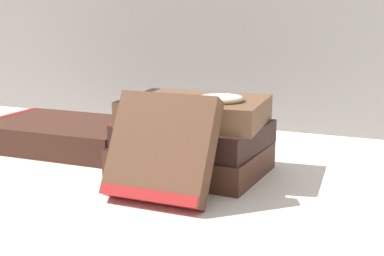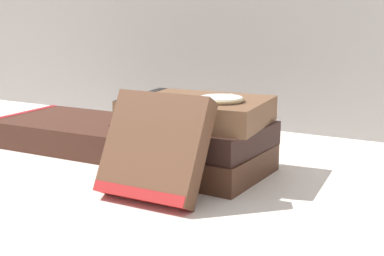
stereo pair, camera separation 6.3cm
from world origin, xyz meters
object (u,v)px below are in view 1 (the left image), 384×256
Objects in this scene: book_flat_middle at (191,134)px; pocket_watch at (221,99)px; reading_glasses at (206,141)px; book_side_left at (62,134)px; book_leaning_front at (161,153)px; book_flat_top at (192,110)px; book_flat_bottom at (188,159)px.

book_flat_middle is 0.07m from pocket_watch.
book_flat_middle is 1.78× the size of reading_glasses.
book_side_left is 0.23m from reading_glasses.
book_leaning_front is at bearing -105.88° from pocket_watch.
book_flat_middle is 0.24m from book_side_left.
reading_glasses is (-0.04, 0.16, -0.08)m from book_flat_top.
book_leaning_front is at bearing -79.07° from book_flat_bottom.
book_flat_top is 0.18m from reading_glasses.
book_side_left is at bearing 148.37° from book_leaning_front.
book_flat_middle is 0.17m from reading_glasses.
book_flat_bottom is 0.03m from book_flat_middle.
book_flat_top is 0.05m from pocket_watch.
book_leaning_front is at bearing -97.15° from reading_glasses.
pocket_watch is (0.03, 0.11, 0.05)m from book_leaning_front.
book_flat_top reaches higher than book_side_left.
book_flat_top is 3.05× the size of pocket_watch.
book_flat_top is at bearing 169.90° from pocket_watch.
book_side_left is at bearing 170.70° from pocket_watch.
book_flat_middle is at bearing -93.85° from reading_glasses.
book_flat_bottom is 0.17m from reading_glasses.
book_leaning_front is 1.95× the size of pocket_watch.
book_leaning_front reaches higher than pocket_watch.
book_flat_middle is at bearing 169.79° from pocket_watch.
book_side_left is 4.02× the size of pocket_watch.
book_leaning_front is 1.14× the size of reading_glasses.
book_flat_bottom is 1.83× the size of reading_glasses.
reading_glasses is at bearing 101.46° from book_leaning_front.
book_side_left is 2.06× the size of book_leaning_front.
book_flat_top is 1.77× the size of reading_glasses.
book_flat_top is 0.25m from book_side_left.
pocket_watch reaches higher than reading_glasses.
reading_glasses is (-0.06, 0.27, -0.05)m from book_leaning_front.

